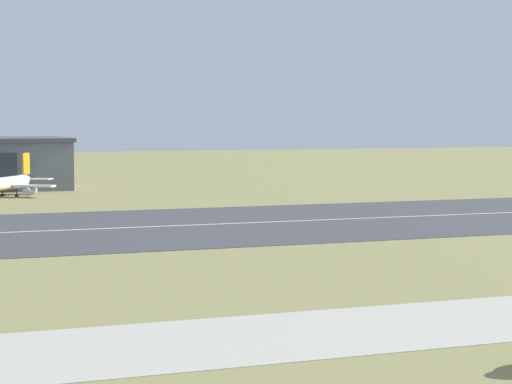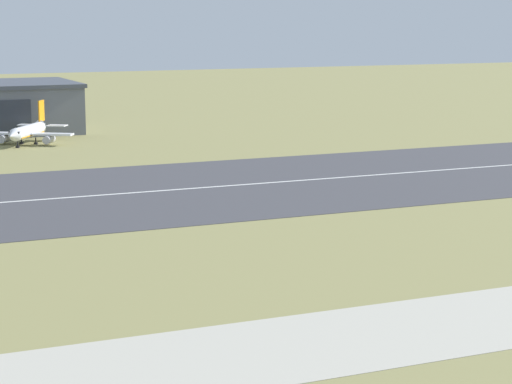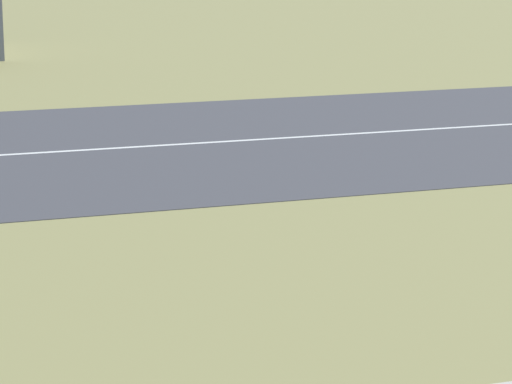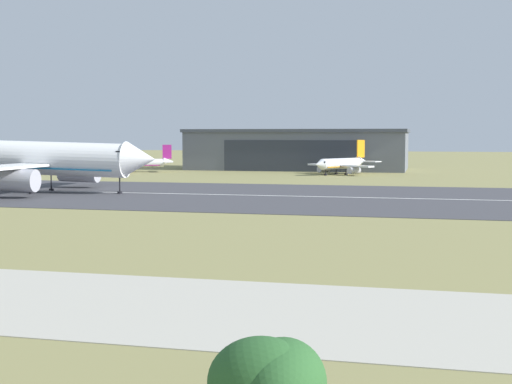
% 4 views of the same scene
% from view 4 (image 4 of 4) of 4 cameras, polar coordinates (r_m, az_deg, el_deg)
% --- Properties ---
extents(runway_strip, '(510.33, 53.28, 0.06)m').
position_cam_4_polar(runway_strip, '(113.79, 18.32, -0.64)').
color(runway_strip, '#3D3D42').
rests_on(runway_strip, ground_plane).
extents(runway_centreline, '(459.30, 0.70, 0.01)m').
position_cam_4_polar(runway_centreline, '(113.79, 18.32, -0.62)').
color(runway_centreline, silver).
rests_on(runway_centreline, runway_strip).
extents(hangar_building, '(62.49, 29.48, 11.57)m').
position_cam_4_polar(hangar_building, '(207.75, 3.45, 3.44)').
color(hangar_building, slate).
rests_on(hangar_building, ground_plane).
extents(airplane_landing, '(43.85, 46.14, 18.59)m').
position_cam_4_polar(airplane_landing, '(128.51, -17.04, 2.51)').
color(airplane_landing, white).
rests_on(airplane_landing, ground_plane).
extents(airplane_parked_west, '(24.73, 21.52, 7.32)m').
position_cam_4_polar(airplane_parked_west, '(193.32, -10.30, 2.26)').
color(airplane_parked_west, white).
rests_on(airplane_parked_west, ground_plane).
extents(airplane_parked_centre, '(18.89, 19.42, 8.67)m').
position_cam_4_polar(airplane_parked_centre, '(180.08, 6.84, 2.25)').
color(airplane_parked_centre, silver).
rests_on(airplane_parked_centre, ground_plane).
extents(shrub_clump, '(4.02, 3.97, 3.19)m').
position_cam_4_polar(shrub_clump, '(24.86, 1.32, -15.09)').
color(shrub_clump, '#285628').
rests_on(shrub_clump, ground_plane).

